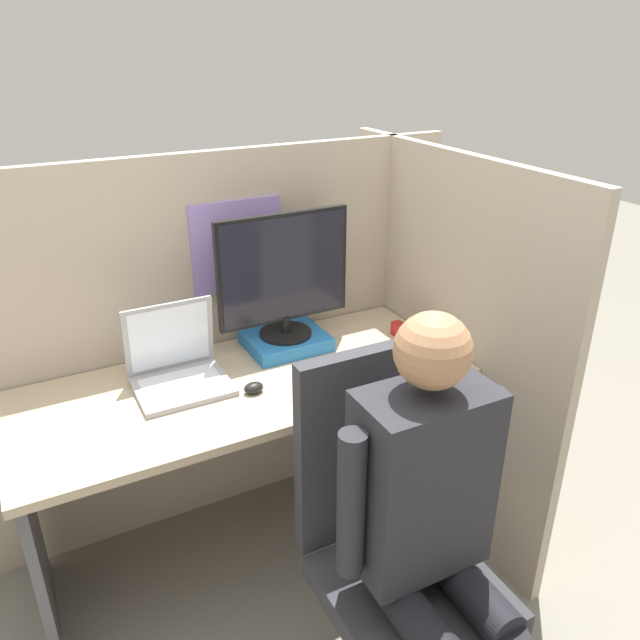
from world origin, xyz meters
name	(u,v)px	position (x,y,z in m)	size (l,w,h in m)	color
ground_plane	(288,608)	(0.00, 0.00, 0.00)	(12.00, 12.00, 0.00)	slate
cubicle_panel_back	(212,345)	(0.00, 0.66, 0.74)	(2.04, 0.05, 1.48)	tan
cubicle_panel_right	(442,344)	(0.80, 0.25, 0.74)	(0.04, 1.26, 1.48)	tan
desk	(247,426)	(0.00, 0.32, 0.57)	(1.54, 0.63, 0.76)	tan
paper_box	(286,341)	(0.23, 0.48, 0.78)	(0.29, 0.25, 0.05)	#236BAD
monitor	(284,274)	(0.23, 0.49, 1.05)	(0.50, 0.20, 0.46)	black
laptop	(178,371)	(-0.20, 0.40, 0.81)	(0.30, 0.26, 0.28)	#99999E
mouse	(254,388)	(0.00, 0.23, 0.78)	(0.07, 0.05, 0.04)	black
stapler	(406,334)	(0.67, 0.32, 0.79)	(0.04, 0.15, 0.05)	#A31919
carrot_toy	(311,383)	(0.18, 0.16, 0.78)	(0.04, 0.14, 0.04)	orange
office_chair	(391,537)	(0.18, -0.33, 0.53)	(0.52, 0.56, 1.07)	#2D2D33
person	(432,518)	(0.18, -0.50, 0.73)	(0.48, 0.42, 1.28)	black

